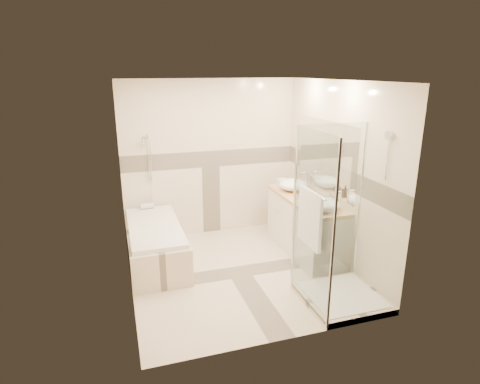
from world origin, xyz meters
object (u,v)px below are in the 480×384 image
object	(u,v)px
vessel_sink_far	(325,205)
bathtub	(155,242)
vanity	(305,225)
vessel_sink_near	(293,185)
amenity_bottle_a	(310,195)
amenity_bottle_b	(303,191)
shower_enclosure	(332,261)

from	to	relation	value
vessel_sink_far	bathtub	bearing A→B (deg)	157.02
vanity	vessel_sink_near	distance (m)	0.66
vanity	vessel_sink_far	xyz separation A→B (m)	(-0.02, -0.55, 0.50)
vanity	amenity_bottle_a	distance (m)	0.53
vessel_sink_far	amenity_bottle_b	world-z (taller)	same
vessel_sink_near	amenity_bottle_b	distance (m)	0.34
amenity_bottle_b	vessel_sink_far	bearing A→B (deg)	-90.00
amenity_bottle_a	vessel_sink_far	bearing A→B (deg)	-90.00
bathtub	shower_enclosure	distance (m)	2.47
vessel_sink_near	vessel_sink_far	world-z (taller)	vessel_sink_near
vanity	bathtub	bearing A→B (deg)	170.75
vanity	amenity_bottle_b	xyz separation A→B (m)	(-0.02, 0.08, 0.50)
vessel_sink_near	amenity_bottle_b	world-z (taller)	vessel_sink_near
vessel_sink_far	amenity_bottle_a	distance (m)	0.42
vanity	amenity_bottle_a	xyz separation A→B (m)	(-0.02, -0.13, 0.51)
vanity	shower_enclosure	distance (m)	1.31
bathtub	vessel_sink_near	world-z (taller)	vessel_sink_near
bathtub	vessel_sink_far	size ratio (longest dim) A/B	4.20
bathtub	amenity_bottle_a	bearing A→B (deg)	-12.66
bathtub	vanity	world-z (taller)	vanity
shower_enclosure	vessel_sink_far	xyz separation A→B (m)	(0.27, 0.72, 0.43)
vanity	vessel_sink_far	bearing A→B (deg)	-92.07
bathtub	amenity_bottle_b	distance (m)	2.24
vanity	vessel_sink_far	distance (m)	0.75
vessel_sink_near	amenity_bottle_b	size ratio (longest dim) A/B	2.69
amenity_bottle_a	amenity_bottle_b	distance (m)	0.21
amenity_bottle_a	amenity_bottle_b	xyz separation A→B (m)	(0.00, 0.21, -0.01)
vessel_sink_far	amenity_bottle_b	size ratio (longest dim) A/B	2.49
vanity	shower_enclosure	bearing A→B (deg)	-102.97
vessel_sink_far	amenity_bottle_b	xyz separation A→B (m)	(0.00, 0.63, 0.00)
vessel_sink_near	bathtub	bearing A→B (deg)	-178.11
shower_enclosure	amenity_bottle_a	bearing A→B (deg)	76.57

